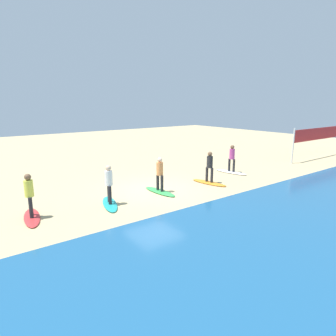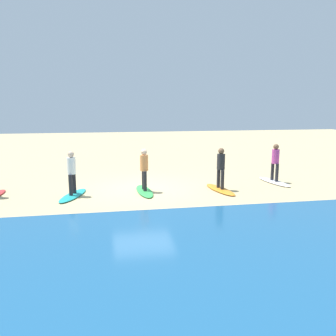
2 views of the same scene
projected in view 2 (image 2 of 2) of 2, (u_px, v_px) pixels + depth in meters
The scene contains 9 objects.
ground_plane at pixel (143, 189), 14.11m from camera, with size 60.00×60.00×0.00m, color tan.
surfboard_white at pixel (274, 182), 15.28m from camera, with size 2.10×0.56×0.09m, color white.
surfer_white at pixel (275, 160), 15.10m from camera, with size 0.32×0.46×1.64m.
surfboard_orange at pixel (220, 189), 13.89m from camera, with size 2.10×0.56×0.09m, color orange.
surfer_orange at pixel (221, 165), 13.71m from camera, with size 0.32×0.45×1.64m.
surfboard_green at pixel (144, 191), 13.64m from camera, with size 2.10×0.56×0.09m, color green.
surfer_green at pixel (144, 166), 13.46m from camera, with size 0.32×0.46×1.64m.
surfboard_teal at pixel (73, 195), 12.99m from camera, with size 2.10×0.56×0.09m, color teal.
surfer_teal at pixel (72, 170), 12.81m from camera, with size 0.32×0.44×1.64m.
Camera 2 is at (1.43, 13.68, 3.42)m, focal length 36.80 mm.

